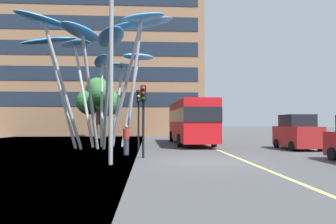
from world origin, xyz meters
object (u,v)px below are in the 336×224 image
at_px(car_parked_mid, 297,133).
at_px(street_lamp, 120,34).
at_px(pedestrian, 126,140).
at_px(traffic_light_kerb_near, 143,105).
at_px(traffic_light_kerb_far, 139,107).
at_px(red_bus, 190,120).
at_px(leaf_sculpture, 102,48).

distance_m(car_parked_mid, street_lamp, 13.57).
height_order(street_lamp, pedestrian, street_lamp).
xyz_separation_m(traffic_light_kerb_near, traffic_light_kerb_far, (-0.39, 4.85, 0.17)).
relative_size(traffic_light_kerb_near, traffic_light_kerb_far, 0.94).
height_order(red_bus, traffic_light_kerb_near, red_bus).
bearing_deg(pedestrian, car_parked_mid, 14.81).
bearing_deg(car_parked_mid, red_bus, 139.93).
relative_size(traffic_light_kerb_far, car_parked_mid, 1.00).
bearing_deg(car_parked_mid, street_lamp, -147.65).
bearing_deg(car_parked_mid, pedestrian, -165.19).
height_order(red_bus, traffic_light_kerb_far, traffic_light_kerb_far).
height_order(traffic_light_kerb_far, car_parked_mid, traffic_light_kerb_far).
bearing_deg(car_parked_mid, traffic_light_kerb_far, 178.17).
height_order(car_parked_mid, pedestrian, car_parked_mid).
distance_m(leaf_sculpture, street_lamp, 8.50).
xyz_separation_m(traffic_light_kerb_far, car_parked_mid, (10.27, -0.33, -1.70)).
bearing_deg(leaf_sculpture, car_parked_mid, -5.92).
height_order(red_bus, pedestrian, red_bus).
height_order(red_bus, car_parked_mid, red_bus).
relative_size(red_bus, car_parked_mid, 2.85).
bearing_deg(red_bus, traffic_light_kerb_near, -110.14).
distance_m(traffic_light_kerb_near, street_lamp, 3.85).
bearing_deg(street_lamp, traffic_light_kerb_near, 67.92).
height_order(traffic_light_kerb_near, car_parked_mid, traffic_light_kerb_near).
relative_size(red_bus, street_lamp, 1.24).
relative_size(traffic_light_kerb_near, car_parked_mid, 0.94).
relative_size(car_parked_mid, street_lamp, 0.43).
bearing_deg(leaf_sculpture, traffic_light_kerb_near, -63.77).
distance_m(street_lamp, pedestrian, 6.15).
relative_size(red_bus, traffic_light_kerb_near, 3.04).
xyz_separation_m(traffic_light_kerb_far, street_lamp, (-0.55, -7.19, 2.74)).
relative_size(street_lamp, pedestrian, 5.36).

